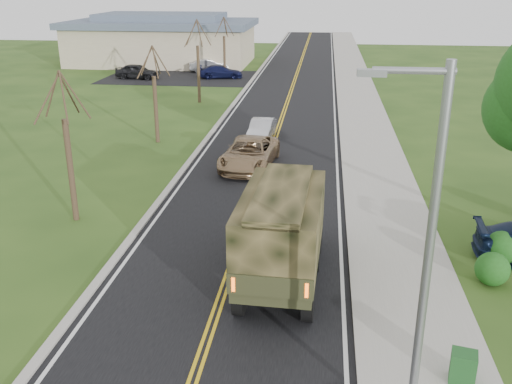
% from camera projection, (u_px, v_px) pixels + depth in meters
% --- Properties ---
extents(road, '(8.00, 120.00, 0.01)m').
position_uv_depth(road, '(291.00, 91.00, 50.55)').
color(road, black).
rests_on(road, ground).
extents(curb_right, '(0.30, 120.00, 0.12)m').
position_uv_depth(curb_right, '(338.00, 91.00, 50.07)').
color(curb_right, '#9E998E').
rests_on(curb_right, ground).
extents(sidewalk_right, '(3.20, 120.00, 0.10)m').
position_uv_depth(sidewalk_right, '(358.00, 92.00, 49.88)').
color(sidewalk_right, '#9E998E').
rests_on(sidewalk_right, ground).
extents(curb_left, '(0.30, 120.00, 0.10)m').
position_uv_depth(curb_left, '(245.00, 89.00, 50.99)').
color(curb_left, '#9E998E').
rests_on(curb_left, ground).
extents(street_light, '(1.65, 0.22, 8.00)m').
position_uv_depth(street_light, '(424.00, 251.00, 10.78)').
color(street_light, gray).
rests_on(street_light, ground).
extents(bare_tree_a, '(1.93, 2.26, 6.08)m').
position_uv_depth(bare_tree_a, '(69.00, 158.00, 22.51)').
color(bare_tree_a, '#38281C').
rests_on(bare_tree_a, ground).
extents(bare_tree_b, '(1.83, 2.14, 5.73)m').
position_uv_depth(bare_tree_b, '(155.00, 102.00, 33.72)').
color(bare_tree_b, '#38281C').
rests_on(bare_tree_b, ground).
extents(bare_tree_c, '(2.04, 2.39, 6.42)m').
position_uv_depth(bare_tree_c, '(198.00, 67.00, 44.78)').
color(bare_tree_c, '#38281C').
rests_on(bare_tree_c, ground).
extents(bare_tree_d, '(1.88, 2.20, 5.91)m').
position_uv_depth(bare_tree_d, '(224.00, 52.00, 56.02)').
color(bare_tree_d, '#38281C').
rests_on(bare_tree_d, ground).
extents(commercial_building, '(25.50, 21.50, 5.65)m').
position_uv_depth(commercial_building, '(163.00, 40.00, 66.25)').
color(commercial_building, tan).
rests_on(commercial_building, ground).
extents(military_truck, '(2.60, 6.82, 3.35)m').
position_uv_depth(military_truck, '(283.00, 225.00, 18.11)').
color(military_truck, black).
rests_on(military_truck, ground).
extents(suv_champagne, '(2.93, 5.58, 1.50)m').
position_uv_depth(suv_champagne, '(249.00, 153.00, 29.70)').
color(suv_champagne, '#8F7351').
rests_on(suv_champagne, ground).
extents(sedan_silver, '(1.51, 3.83, 1.24)m').
position_uv_depth(sedan_silver, '(262.00, 130.00, 34.90)').
color(sedan_silver, silver).
rests_on(sedan_silver, ground).
extents(utility_box_near, '(0.70, 0.62, 0.80)m').
position_uv_depth(utility_box_near, '(463.00, 367.00, 13.72)').
color(utility_box_near, '#1B4D1E').
rests_on(utility_box_near, sidewalk_right).
extents(lot_car_dark, '(4.46, 2.22, 1.46)m').
position_uv_depth(lot_car_dark, '(137.00, 71.00, 56.34)').
color(lot_car_dark, black).
rests_on(lot_car_dark, ground).
extents(lot_car_silver, '(4.36, 2.49, 1.36)m').
position_uv_depth(lot_car_silver, '(209.00, 65.00, 60.66)').
color(lot_car_silver, '#A1A1A6').
rests_on(lot_car_silver, ground).
extents(lot_car_navy, '(4.61, 2.60, 1.26)m').
position_uv_depth(lot_car_navy, '(221.00, 72.00, 56.69)').
color(lot_car_navy, '#0E1236').
rests_on(lot_car_navy, ground).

